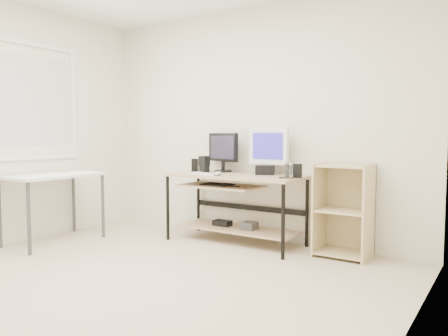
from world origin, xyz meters
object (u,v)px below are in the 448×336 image
desk (233,194)px  side_table (53,181)px  shelf_unit (345,210)px  audio_controller (195,165)px  black_monitor (223,150)px  white_imac (269,147)px

desk → side_table: bearing=-147.3°
shelf_unit → audio_controller: size_ratio=5.93×
desk → shelf_unit: 1.19m
desk → black_monitor: black_monitor is taller
audio_controller → black_monitor: bearing=9.2°
desk → white_imac: (0.32, 0.20, 0.50)m
white_imac → shelf_unit: bearing=2.5°
white_imac → audio_controller: bearing=-163.9°
side_table → audio_controller: size_ratio=6.59×
desk → black_monitor: bearing=143.2°
side_table → white_imac: white_imac is taller
side_table → shelf_unit: shelf_unit is taller
side_table → audio_controller: bearing=44.6°
desk → audio_controller: (-0.54, 0.03, 0.29)m
side_table → shelf_unit: 3.09m
desk → side_table: (-1.65, -1.06, 0.13)m
white_imac → desk: bearing=-142.8°
desk → audio_controller: bearing=176.5°
white_imac → audio_controller: size_ratio=3.33×
side_table → audio_controller: (1.11, 1.09, 0.16)m
black_monitor → white_imac: (0.59, 0.00, 0.04)m
desk → white_imac: white_imac is taller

